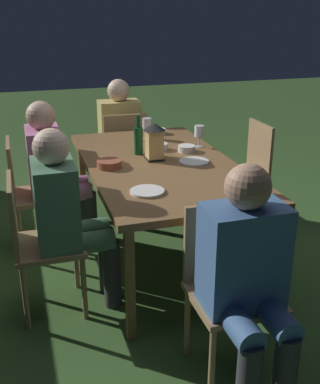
% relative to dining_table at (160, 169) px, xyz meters
% --- Properties ---
extents(ground_plane, '(16.00, 16.00, 0.00)m').
position_rel_dining_table_xyz_m(ground_plane, '(0.00, 0.00, -0.70)').
color(ground_plane, '#385B28').
extents(dining_table, '(1.88, 1.01, 0.75)m').
position_rel_dining_table_xyz_m(dining_table, '(0.00, 0.00, 0.00)').
color(dining_table, brown).
rests_on(dining_table, ground).
extents(chair_side_right_b, '(0.42, 0.40, 0.87)m').
position_rel_dining_table_xyz_m(chair_side_right_b, '(0.42, 0.90, -0.22)').
color(chair_side_right_b, '#9E7A51').
rests_on(chair_side_right_b, ground).
extents(person_in_pink, '(0.38, 0.47, 1.15)m').
position_rel_dining_table_xyz_m(person_in_pink, '(0.42, 0.70, -0.06)').
color(person_in_pink, '#C675A3').
rests_on(person_in_pink, ground).
extents(chair_side_left_b, '(0.42, 0.40, 0.87)m').
position_rel_dining_table_xyz_m(chair_side_left_b, '(0.42, -0.90, -0.22)').
color(chair_side_left_b, '#9E7A51').
rests_on(chair_side_left_b, ground).
extents(chair_head_near, '(0.40, 0.42, 0.87)m').
position_rel_dining_table_xyz_m(chair_head_near, '(-1.19, 0.00, -0.22)').
color(chair_head_near, '#9E7A51').
rests_on(chair_head_near, ground).
extents(person_in_blue, '(0.48, 0.38, 1.15)m').
position_rel_dining_table_xyz_m(person_in_blue, '(-1.38, 0.00, -0.06)').
color(person_in_blue, '#426699').
rests_on(person_in_blue, ground).
extents(chair_head_far, '(0.40, 0.42, 0.87)m').
position_rel_dining_table_xyz_m(chair_head_far, '(1.19, 0.00, -0.22)').
color(chair_head_far, '#9E7A51').
rests_on(chair_head_far, ground).
extents(person_in_mustard, '(0.48, 0.38, 1.15)m').
position_rel_dining_table_xyz_m(person_in_mustard, '(1.38, 0.00, -0.06)').
color(person_in_mustard, tan).
rests_on(person_in_mustard, ground).
extents(chair_side_right_a, '(0.42, 0.40, 0.87)m').
position_rel_dining_table_xyz_m(chair_side_right_a, '(-0.42, 0.90, -0.22)').
color(chair_side_right_a, '#9E7A51').
rests_on(chair_side_right_a, ground).
extents(person_in_green, '(0.38, 0.47, 1.15)m').
position_rel_dining_table_xyz_m(person_in_green, '(-0.42, 0.70, -0.06)').
color(person_in_green, '#4C7A5B').
rests_on(person_in_green, ground).
extents(lantern_centerpiece, '(0.15, 0.15, 0.27)m').
position_rel_dining_table_xyz_m(lantern_centerpiece, '(0.07, 0.02, 0.20)').
color(lantern_centerpiece, black).
rests_on(lantern_centerpiece, dining_table).
extents(green_bottle_on_table, '(0.07, 0.07, 0.29)m').
position_rel_dining_table_xyz_m(green_bottle_on_table, '(0.24, 0.09, 0.16)').
color(green_bottle_on_table, '#144723').
rests_on(green_bottle_on_table, dining_table).
extents(wine_glass_a, '(0.08, 0.08, 0.17)m').
position_rel_dining_table_xyz_m(wine_glass_a, '(0.29, -0.40, 0.17)').
color(wine_glass_a, silver).
rests_on(wine_glass_a, dining_table).
extents(wine_glass_b, '(0.08, 0.08, 0.17)m').
position_rel_dining_table_xyz_m(wine_glass_b, '(-0.70, -0.33, 0.17)').
color(wine_glass_b, silver).
rests_on(wine_glass_b, dining_table).
extents(wine_glass_c, '(0.08, 0.08, 0.17)m').
position_rel_dining_table_xyz_m(wine_glass_c, '(0.65, -0.09, 0.17)').
color(wine_glass_c, silver).
rests_on(wine_glass_c, dining_table).
extents(plate_a, '(0.20, 0.20, 0.01)m').
position_rel_dining_table_xyz_m(plate_a, '(-0.54, 0.24, 0.06)').
color(plate_a, white).
rests_on(plate_a, dining_table).
extents(plate_b, '(0.21, 0.21, 0.01)m').
position_rel_dining_table_xyz_m(plate_b, '(-0.08, -0.23, 0.06)').
color(plate_b, white).
rests_on(plate_b, dining_table).
extents(bowl_olives, '(0.12, 0.12, 0.05)m').
position_rel_dining_table_xyz_m(bowl_olives, '(0.76, -0.22, 0.08)').
color(bowl_olives, silver).
rests_on(bowl_olives, dining_table).
extents(bowl_bread, '(0.13, 0.13, 0.05)m').
position_rel_dining_table_xyz_m(bowl_bread, '(0.19, -0.27, 0.08)').
color(bowl_bread, silver).
rests_on(bowl_bread, dining_table).
extents(bowl_salad, '(0.17, 0.17, 0.05)m').
position_rel_dining_table_xyz_m(bowl_salad, '(-0.01, 0.36, 0.08)').
color(bowl_salad, '#9E5138').
rests_on(bowl_salad, dining_table).
extents(bowl_dip, '(0.13, 0.13, 0.05)m').
position_rel_dining_table_xyz_m(bowl_dip, '(0.30, -0.09, 0.08)').
color(bowl_dip, silver).
rests_on(bowl_dip, dining_table).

